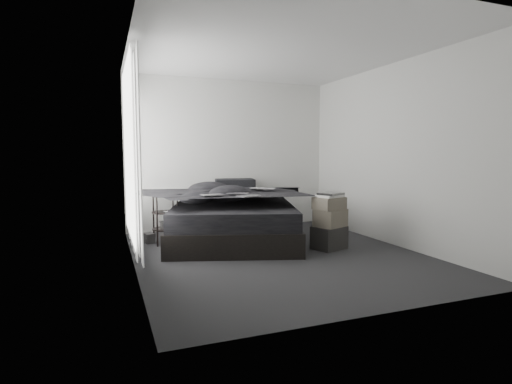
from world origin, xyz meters
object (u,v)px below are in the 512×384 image
object	(u,v)px
laptop	(262,184)
box_lower	(329,238)
bed	(234,230)
side_stand	(165,220)

from	to	relation	value
laptop	box_lower	bearing A→B (deg)	-19.42
laptop	box_lower	xyz separation A→B (m)	(0.64, -0.91, -0.70)
bed	box_lower	world-z (taller)	bed
laptop	side_stand	distance (m)	1.53
bed	laptop	distance (m)	0.83
bed	laptop	bearing A→B (deg)	7.50
side_stand	bed	bearing A→B (deg)	-7.83
bed	side_stand	distance (m)	1.03
bed	box_lower	bearing A→B (deg)	-25.20
bed	side_stand	size ratio (longest dim) A/B	3.33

